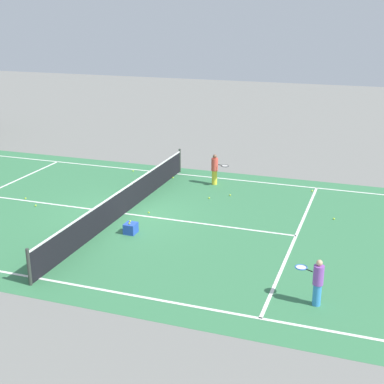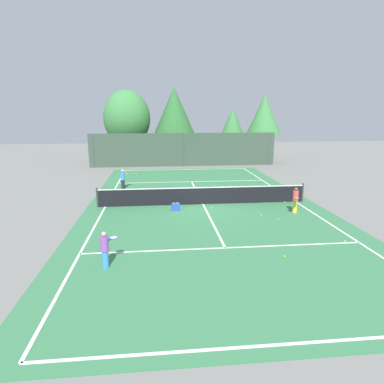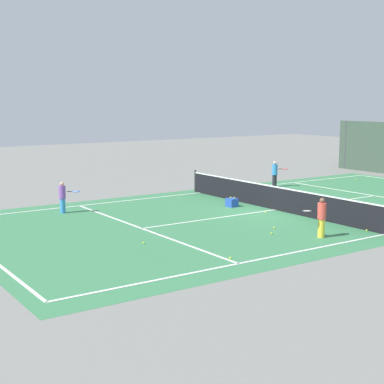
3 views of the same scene
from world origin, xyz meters
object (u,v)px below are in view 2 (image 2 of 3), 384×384
Objects in this scene: tennis_ball_5 at (125,176)px; tennis_ball_6 at (235,174)px; tennis_ball_1 at (137,173)px; tennis_ball_3 at (278,219)px; player_0 at (123,179)px; tennis_ball_0 at (345,241)px; tennis_ball_2 at (284,202)px; ball_crate at (176,207)px; tennis_ball_9 at (285,256)px; player_2 at (295,200)px; tennis_ball_10 at (261,215)px; tennis_ball_11 at (190,190)px; tennis_ball_8 at (278,193)px; player_1 at (105,249)px; tennis_ball_4 at (197,187)px; tennis_ball_7 at (211,208)px.

tennis_ball_5 and tennis_ball_6 have the same top height.
tennis_ball_5 is 9.27m from tennis_ball_6.
tennis_ball_3 is (7.66, -13.39, 0.00)m from tennis_ball_1.
player_0 is at bearing -95.57° from tennis_ball_1.
tennis_ball_0 is 6.20m from tennis_ball_2.
tennis_ball_2 is (6.43, 0.95, -0.15)m from ball_crate.
tennis_ball_9 is at bearing -110.96° from tennis_ball_2.
tennis_ball_0 is at bearing -84.30° from player_2.
tennis_ball_2 is 1.00× the size of tennis_ball_9.
tennis_ball_5 is 1.00× the size of tennis_ball_10.
tennis_ball_5 is (-0.33, 4.86, -0.68)m from player_0.
tennis_ball_0 is 11.26m from tennis_ball_11.
tennis_ball_10 is (0.69, 4.98, 0.00)m from tennis_ball_9.
tennis_ball_1 is at bearing 173.05° from tennis_ball_6.
tennis_ball_6 and tennis_ball_11 have the same top height.
tennis_ball_2 is (9.73, -4.53, -0.68)m from player_0.
player_2 reaches higher than tennis_ball_6.
tennis_ball_2 is 1.00× the size of tennis_ball_8.
tennis_ball_5 is (-0.90, 16.91, -0.63)m from player_1.
player_2 is 2.18m from tennis_ball_2.
tennis_ball_2 is at bearing -48.31° from tennis_ball_1.
tennis_ball_1 is at bearing 103.69° from ball_crate.
tennis_ball_9 is at bearing -66.66° from tennis_ball_5.
tennis_ball_4 is (-4.39, 6.63, -0.67)m from player_2.
tennis_ball_0 is 1.00× the size of tennis_ball_3.
tennis_ball_8 is at bearing 45.40° from player_1.
tennis_ball_3 is at bearing -67.83° from tennis_ball_4.
tennis_ball_5 is at bearing 138.41° from tennis_ball_4.
player_0 is 20.81× the size of tennis_ball_0.
tennis_ball_6 is (-0.96, 15.47, 0.00)m from tennis_ball_0.
tennis_ball_8 is at bearing -34.72° from tennis_ball_5.
player_0 is 7.50m from tennis_ball_7.
tennis_ball_1 is at bearing 120.94° from tennis_ball_11.
tennis_ball_11 is at bearing 118.54° from tennis_ball_0.
player_0 reaches higher than tennis_ball_3.
tennis_ball_3 is 12.39m from tennis_ball_6.
player_1 is 7.12m from ball_crate.
player_0 is 20.81× the size of tennis_ball_2.
tennis_ball_2 and tennis_ball_9 have the same top height.
tennis_ball_11 is (-5.59, 1.54, 0.00)m from tennis_ball_8.
ball_crate reaches higher than tennis_ball_1.
tennis_ball_8 is (0.38, 2.16, 0.00)m from tennis_ball_2.
tennis_ball_7 and tennis_ball_10 have the same top height.
player_2 reaches higher than tennis_ball_8.
player_2 is 4.22m from tennis_ball_0.
tennis_ball_2 is 1.00× the size of tennis_ball_5.
player_2 is at bearing -34.79° from player_0.
ball_crate reaches higher than tennis_ball_10.
tennis_ball_4 and tennis_ball_8 have the same top height.
tennis_ball_4 is (-4.80, 10.77, 0.00)m from tennis_ball_0.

